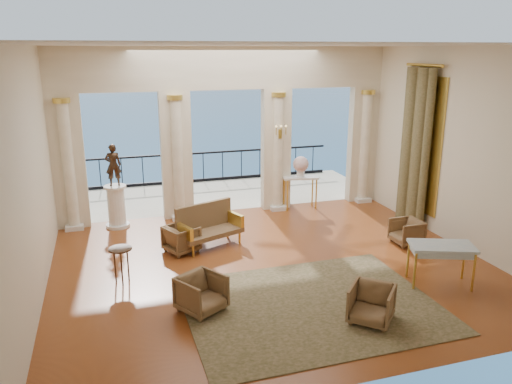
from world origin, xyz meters
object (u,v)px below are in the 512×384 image
object	(u,v)px
armchair_a	(201,292)
pedestal	(117,207)
side_table	(121,253)
armchair_d	(182,237)
statue	(113,165)
console_table	(300,182)
settee	(208,225)
game_table	(442,249)
armchair_c	(407,231)
armchair_b	(371,302)

from	to	relation	value
armchair_a	pedestal	bearing A→B (deg)	72.63
armchair_a	side_table	world-z (taller)	same
armchair_d	side_table	distance (m)	1.85
pedestal	statue	size ratio (longest dim) A/B	1.03
console_table	side_table	size ratio (longest dim) A/B	1.44
pedestal	side_table	world-z (taller)	pedestal
pedestal	armchair_d	bearing A→B (deg)	-58.21
armchair_d	console_table	distance (m)	4.37
pedestal	statue	world-z (taller)	statue
armchair_d	settee	bearing A→B (deg)	-98.74
armchair_d	game_table	xyz separation A→B (m)	(4.53, -3.09, 0.39)
settee	side_table	bearing A→B (deg)	-166.75
armchair_c	statue	world-z (taller)	statue
game_table	statue	distance (m)	7.91
armchair_a	statue	world-z (taller)	statue
armchair_b	console_table	world-z (taller)	console_table
statue	console_table	distance (m)	5.15
armchair_d	console_table	bearing A→B (deg)	-85.28
armchair_d	pedestal	xyz separation A→B (m)	(-1.33, 2.14, 0.19)
armchair_b	statue	xyz separation A→B (m)	(-3.88, 6.09, 1.28)
armchair_d	settee	distance (m)	0.70
side_table	armchair_d	bearing A→B (deg)	41.74
armchair_c	armchair_a	bearing A→B (deg)	-72.93
settee	statue	size ratio (longest dim) A/B	1.52
game_table	side_table	bearing A→B (deg)	-177.28
armchair_b	statue	size ratio (longest dim) A/B	0.67
settee	statue	xyz separation A→B (m)	(-1.98, 1.94, 1.14)
statue	side_table	bearing A→B (deg)	88.37
statue	console_table	world-z (taller)	statue
armchair_a	game_table	bearing A→B (deg)	-35.67
armchair_a	armchair_c	size ratio (longest dim) A/B	1.12
armchair_c	game_table	world-z (taller)	game_table
armchair_a	armchair_d	distance (m)	2.76
settee	pedestal	xyz separation A→B (m)	(-1.98, 1.94, 0.04)
settee	game_table	size ratio (longest dim) A/B	1.20
armchair_b	settee	xyz separation A→B (m)	(-1.90, 4.15, 0.13)
settee	statue	world-z (taller)	statue
armchair_c	side_table	bearing A→B (deg)	-89.60
armchair_c	console_table	bearing A→B (deg)	-158.03
game_table	console_table	xyz separation A→B (m)	(-0.78, 5.28, 0.05)
game_table	armchair_d	bearing A→B (deg)	166.07
pedestal	console_table	world-z (taller)	pedestal
armchair_b	pedestal	distance (m)	7.22
armchair_d	console_table	xyz separation A→B (m)	(3.75, 2.19, 0.44)
armchair_d	settee	size ratio (longest dim) A/B	0.42
armchair_a	armchair_c	bearing A→B (deg)	-13.67
pedestal	side_table	size ratio (longest dim) A/B	1.51
armchair_d	armchair_a	bearing A→B (deg)	152.64
armchair_a	pedestal	size ratio (longest dim) A/B	0.66
armchair_a	armchair_b	bearing A→B (deg)	-55.72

